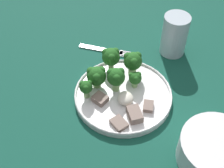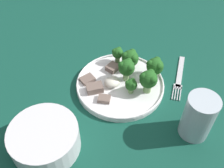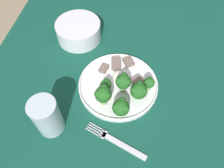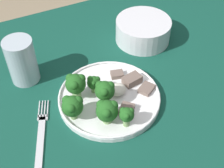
% 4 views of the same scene
% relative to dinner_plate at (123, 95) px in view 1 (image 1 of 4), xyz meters
% --- Properties ---
extents(table, '(1.36, 0.98, 0.74)m').
position_rel_dinner_plate_xyz_m(table, '(-0.04, -0.04, -0.10)').
color(table, '#114738').
rests_on(table, ground_plane).
extents(dinner_plate, '(0.25, 0.25, 0.02)m').
position_rel_dinner_plate_xyz_m(dinner_plate, '(0.00, 0.00, 0.00)').
color(dinner_plate, white).
rests_on(dinner_plate, table).
extents(fork, '(0.08, 0.18, 0.00)m').
position_rel_dinner_plate_xyz_m(fork, '(-0.18, -0.02, -0.01)').
color(fork, silver).
rests_on(fork, table).
extents(cream_bowl, '(0.16, 0.16, 0.06)m').
position_rel_dinner_plate_xyz_m(cream_bowl, '(0.19, 0.17, 0.02)').
color(cream_bowl, silver).
rests_on(cream_bowl, table).
extents(drinking_glass, '(0.07, 0.07, 0.12)m').
position_rel_dinner_plate_xyz_m(drinking_glass, '(-0.16, 0.16, 0.04)').
color(drinking_glass, '#B2C1CC').
rests_on(drinking_glass, table).
extents(broccoli_floret_near_rim_left, '(0.03, 0.03, 0.05)m').
position_rel_dinner_plate_xyz_m(broccoli_floret_near_rim_left, '(-0.03, 0.03, 0.03)').
color(broccoli_floret_near_rim_left, '#7FA866').
rests_on(broccoli_floret_near_rim_left, dinner_plate).
extents(broccoli_floret_center_left, '(0.03, 0.03, 0.05)m').
position_rel_dinner_plate_xyz_m(broccoli_floret_center_left, '(-0.00, -0.09, 0.04)').
color(broccoli_floret_center_left, '#7FA866').
rests_on(broccoli_floret_center_left, dinner_plate).
extents(broccoli_floret_back_left, '(0.05, 0.05, 0.07)m').
position_rel_dinner_plate_xyz_m(broccoli_floret_back_left, '(-0.07, 0.03, 0.05)').
color(broccoli_floret_back_left, '#7FA866').
rests_on(broccoli_floret_back_left, dinner_plate).
extents(broccoli_floret_front_left, '(0.05, 0.05, 0.07)m').
position_rel_dinner_plate_xyz_m(broccoli_floret_front_left, '(-0.02, -0.02, 0.05)').
color(broccoli_floret_front_left, '#7FA866').
rests_on(broccoli_floret_front_left, dinner_plate).
extents(broccoli_floret_center_back, '(0.05, 0.05, 0.06)m').
position_rel_dinner_plate_xyz_m(broccoli_floret_center_back, '(-0.04, -0.06, 0.04)').
color(broccoli_floret_center_back, '#7FA866').
rests_on(broccoli_floret_center_back, dinner_plate).
extents(broccoli_floret_mid_cluster, '(0.05, 0.05, 0.06)m').
position_rel_dinner_plate_xyz_m(broccoli_floret_mid_cluster, '(-0.10, -0.02, 0.04)').
color(broccoli_floret_mid_cluster, '#7FA866').
rests_on(broccoli_floret_mid_cluster, dinner_plate).
extents(meat_slice_front_slice, '(0.05, 0.04, 0.02)m').
position_rel_dinner_plate_xyz_m(meat_slice_front_slice, '(0.07, 0.02, 0.01)').
color(meat_slice_front_slice, '#756056').
rests_on(meat_slice_front_slice, dinner_plate).
extents(meat_slice_middle_slice, '(0.05, 0.05, 0.02)m').
position_rel_dinner_plate_xyz_m(meat_slice_middle_slice, '(0.02, -0.06, 0.01)').
color(meat_slice_middle_slice, '#756056').
rests_on(meat_slice_middle_slice, dinner_plate).
extents(meat_slice_rear_slice, '(0.04, 0.03, 0.01)m').
position_rel_dinner_plate_xyz_m(meat_slice_rear_slice, '(0.05, 0.06, 0.01)').
color(meat_slice_rear_slice, '#756056').
rests_on(meat_slice_rear_slice, dinner_plate).
extents(meat_slice_edge_slice, '(0.05, 0.05, 0.01)m').
position_rel_dinner_plate_xyz_m(meat_slice_edge_slice, '(0.09, -0.02, 0.01)').
color(meat_slice_edge_slice, '#756056').
rests_on(meat_slice_edge_slice, dinner_plate).
extents(sauce_dollop, '(0.04, 0.04, 0.02)m').
position_rel_dinner_plate_xyz_m(sauce_dollop, '(0.02, 0.00, 0.01)').
color(sauce_dollop, silver).
rests_on(sauce_dollop, dinner_plate).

